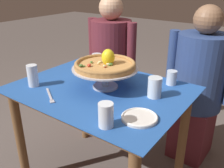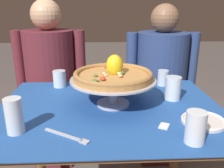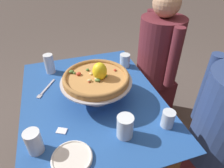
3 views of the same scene
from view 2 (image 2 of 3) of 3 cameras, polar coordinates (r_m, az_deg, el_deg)
name	(u,v)px [view 2 (image 2 of 3)]	position (r m, az deg, el deg)	size (l,w,h in m)	color
dining_table	(110,131)	(1.20, -0.49, -11.10)	(1.06, 0.81, 0.73)	brown
pizza_stand	(113,85)	(1.13, 0.25, -0.28)	(0.40, 0.40, 0.13)	#B7B7C1
pizza	(113,74)	(1.12, 0.28, 2.34)	(0.37, 0.37, 0.11)	#BC8447
water_glass_front_right	(195,129)	(0.89, 19.22, -10.19)	(0.07, 0.07, 0.12)	white
water_glass_back_left	(60,80)	(1.45, -12.38, 1.04)	(0.07, 0.07, 0.10)	silver
water_glass_side_right	(173,90)	(1.26, 14.29, -1.32)	(0.08, 0.08, 0.12)	silver
water_glass_back_right	(163,79)	(1.47, 12.03, 1.23)	(0.06, 0.06, 0.09)	silver
water_glass_front_left	(14,118)	(0.97, -22.21, -7.53)	(0.07, 0.07, 0.14)	white
side_plate	(203,121)	(1.07, 20.93, -8.14)	(0.18, 0.18, 0.02)	silver
dinner_fork	(69,137)	(0.91, -10.28, -12.21)	(0.18, 0.12, 0.01)	#B7B7C1
sugar_packet	(164,126)	(0.99, 12.32, -9.75)	(0.05, 0.04, 0.01)	white
diner_left	(52,86)	(1.86, -14.11, -0.58)	(0.52, 0.37, 1.24)	maroon
diner_right	(160,87)	(1.86, 11.40, -0.72)	(0.53, 0.38, 1.20)	maroon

